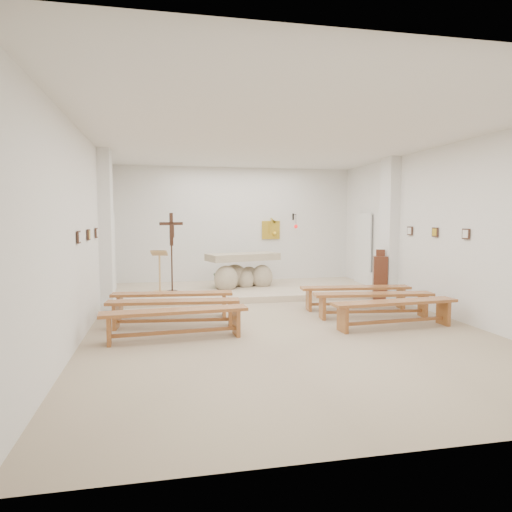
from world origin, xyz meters
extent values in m
cube|color=#C1AD8B|center=(0.00, 0.00, 0.00)|extent=(7.00, 10.00, 0.00)
cube|color=silver|center=(-3.49, 0.00, 1.75)|extent=(0.02, 10.00, 3.50)
cube|color=silver|center=(3.49, 0.00, 1.75)|extent=(0.02, 10.00, 3.50)
cube|color=silver|center=(0.00, 4.99, 1.75)|extent=(7.00, 0.02, 3.50)
cube|color=silver|center=(0.00, 0.00, 3.49)|extent=(7.00, 10.00, 0.02)
cube|color=beige|center=(0.00, 3.50, 0.07)|extent=(6.98, 3.00, 0.15)
cube|color=white|center=(-3.37, 2.00, 1.75)|extent=(0.26, 0.55, 3.50)
cube|color=white|center=(3.37, 2.00, 1.75)|extent=(0.26, 0.55, 3.50)
cube|color=gold|center=(1.05, 4.96, 1.65)|extent=(0.55, 0.04, 0.55)
cube|color=black|center=(1.75, 4.97, 2.05)|extent=(0.04, 0.02, 0.20)
cylinder|color=black|center=(1.75, 4.82, 2.12)|extent=(0.02, 0.30, 0.02)
cylinder|color=black|center=(1.75, 4.67, 1.95)|extent=(0.01, 0.01, 0.34)
sphere|color=red|center=(1.75, 4.67, 1.76)|extent=(0.11, 0.11, 0.11)
cube|color=#3A2319|center=(-3.47, -0.80, 1.72)|extent=(0.03, 0.20, 0.20)
cube|color=#3A2319|center=(-3.47, 0.20, 1.72)|extent=(0.03, 0.20, 0.20)
cube|color=#3A2319|center=(-3.47, 1.20, 1.72)|extent=(0.03, 0.20, 0.20)
cube|color=#3A2319|center=(3.47, -0.80, 1.72)|extent=(0.03, 0.20, 0.20)
cube|color=#3A2319|center=(3.47, 0.20, 1.72)|extent=(0.03, 0.20, 0.20)
cube|color=#3A2319|center=(3.47, 1.20, 1.72)|extent=(0.03, 0.20, 0.20)
cube|color=silver|center=(-3.43, 2.70, 0.27)|extent=(0.10, 0.85, 0.52)
cube|color=silver|center=(3.43, 2.70, 0.27)|extent=(0.10, 0.85, 0.52)
ellipsoid|color=#B6A88B|center=(-0.55, 3.32, 0.42)|extent=(0.63, 0.53, 0.71)
ellipsoid|color=#B6A88B|center=(0.49, 3.67, 0.40)|extent=(0.59, 0.50, 0.67)
ellipsoid|color=#B6A88B|center=(-0.25, 3.77, 0.43)|extent=(0.67, 0.57, 0.63)
ellipsoid|color=#B6A88B|center=(0.16, 3.86, 0.38)|extent=(0.54, 0.46, 0.59)
ellipsoid|color=#B6A88B|center=(0.02, 3.60, 0.35)|extent=(0.46, 0.39, 0.54)
cube|color=#B6A88B|center=(-0.04, 3.64, 0.97)|extent=(2.07, 1.28, 0.19)
cube|color=tan|center=(-2.25, 3.12, 0.17)|extent=(0.38, 0.38, 0.04)
cylinder|color=tan|center=(-2.25, 3.12, 0.62)|extent=(0.05, 0.05, 0.95)
cube|color=tan|center=(-2.25, 3.10, 1.14)|extent=(0.44, 0.35, 0.15)
cube|color=white|center=(-2.26, 3.06, 1.19)|extent=(0.38, 0.29, 0.12)
cylinder|color=#321910|center=(-1.95, 3.17, 0.17)|extent=(0.26, 0.26, 0.03)
cylinder|color=#321910|center=(-1.95, 3.17, 0.75)|extent=(0.04, 0.04, 1.20)
cube|color=#321910|center=(-1.95, 3.17, 1.73)|extent=(0.09, 0.08, 0.82)
cube|color=#321910|center=(-1.95, 3.17, 1.87)|extent=(0.58, 0.25, 0.08)
cube|color=#321910|center=(-1.93, 3.13, 1.70)|extent=(0.12, 0.08, 0.35)
imported|color=#275923|center=(-0.62, 3.85, 0.40)|extent=(0.50, 0.45, 0.51)
cube|color=#562C18|center=(3.10, 1.90, 0.54)|extent=(0.43, 0.43, 1.08)
cube|color=#562C18|center=(3.10, 1.90, 1.15)|extent=(0.22, 0.12, 0.18)
cube|color=#A1642E|center=(-1.99, 0.85, 0.48)|extent=(2.45, 0.62, 0.06)
cube|color=#A1642E|center=(-3.03, 0.95, 0.23)|extent=(0.10, 0.36, 0.46)
cube|color=#A1642E|center=(-0.95, 0.75, 0.23)|extent=(0.10, 0.36, 0.46)
cube|color=#A1642E|center=(-1.99, 0.85, 0.13)|extent=(2.03, 0.26, 0.06)
cube|color=#A1642E|center=(1.99, 0.85, 0.48)|extent=(2.45, 0.64, 0.06)
cube|color=#A1642E|center=(0.95, 0.96, 0.23)|extent=(0.10, 0.36, 0.46)
cube|color=#A1642E|center=(3.03, 0.74, 0.23)|extent=(0.10, 0.36, 0.46)
cube|color=#A1642E|center=(1.99, 0.85, 0.13)|extent=(2.03, 0.28, 0.06)
cube|color=#A1642E|center=(-1.99, -0.02, 0.48)|extent=(2.45, 0.63, 0.06)
cube|color=#A1642E|center=(-3.03, 0.09, 0.23)|extent=(0.10, 0.36, 0.46)
cube|color=#A1642E|center=(-0.95, -0.13, 0.23)|extent=(0.10, 0.36, 0.46)
cube|color=#A1642E|center=(-1.99, -0.02, 0.13)|extent=(2.03, 0.28, 0.06)
cube|color=#A1642E|center=(1.99, -0.02, 0.48)|extent=(2.45, 0.66, 0.06)
cube|color=#A1642E|center=(0.95, 0.10, 0.23)|extent=(0.11, 0.36, 0.46)
cube|color=#A1642E|center=(3.03, -0.14, 0.23)|extent=(0.11, 0.36, 0.46)
cube|color=#A1642E|center=(1.99, -0.02, 0.13)|extent=(2.03, 0.30, 0.06)
cube|color=#A1642E|center=(-1.99, -0.90, 0.48)|extent=(2.44, 0.56, 0.06)
cube|color=#A1642E|center=(-3.03, -0.97, 0.23)|extent=(0.09, 0.36, 0.46)
cube|color=#A1642E|center=(-0.94, -0.82, 0.23)|extent=(0.09, 0.36, 0.46)
cube|color=#A1642E|center=(-1.99, -0.90, 0.13)|extent=(2.03, 0.21, 0.06)
cube|color=#A1642E|center=(1.99, -0.90, 0.48)|extent=(2.44, 0.54, 0.06)
cube|color=#A1642E|center=(0.94, -0.96, 0.23)|extent=(0.09, 0.36, 0.46)
cube|color=#A1642E|center=(3.03, -0.83, 0.23)|extent=(0.09, 0.36, 0.46)
cube|color=#A1642E|center=(1.99, -0.90, 0.13)|extent=(2.04, 0.20, 0.06)
camera|label=1|loc=(-2.17, -8.45, 2.04)|focal=32.00mm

